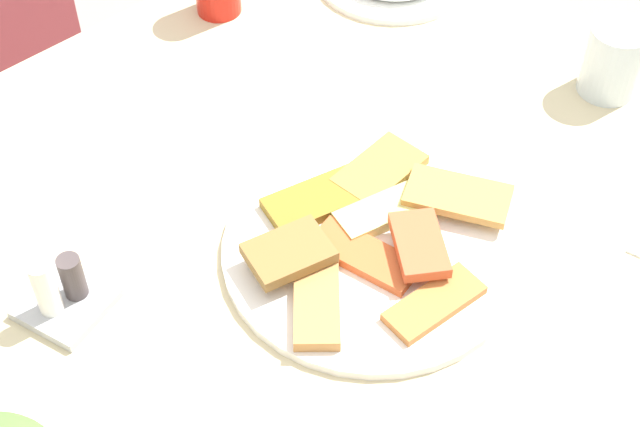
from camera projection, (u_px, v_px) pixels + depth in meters
name	position (u px, v px, depth m)	size (l,w,h in m)	color
dining_table	(288.00, 253.00, 1.22)	(1.18, 0.94, 0.71)	beige
pide_platter	(371.00, 243.00, 1.12)	(0.35, 0.35, 0.04)	white
drinking_glass	(613.00, 60.00, 1.28)	(0.08, 0.08, 0.10)	silver
condiment_caddy	(62.00, 294.00, 1.06)	(0.11, 0.11, 0.09)	#B2B2B7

